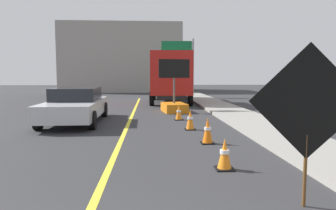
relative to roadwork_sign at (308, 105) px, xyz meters
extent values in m
cube|color=gray|center=(1.80, 3.36, -1.40)|extent=(2.03, 48.00, 0.14)
cube|color=yellow|center=(-3.04, 3.36, -1.47)|extent=(0.14, 36.00, 0.01)
cylinder|color=#593819|center=(0.00, 0.00, -0.95)|extent=(0.05, 0.05, 1.05)
cube|color=orange|center=(0.00, 0.00, 0.05)|extent=(1.54, 0.25, 1.56)
cube|color=black|center=(0.00, -0.01, 0.05)|extent=(1.62, 0.25, 1.63)
cube|color=black|center=(0.00, 0.02, 0.05)|extent=(0.28, 0.05, 0.52)
cube|color=orange|center=(-0.95, 11.70, -1.25)|extent=(1.33, 1.93, 0.45)
cylinder|color=#4C4C4C|center=(-0.95, 11.70, -0.37)|extent=(0.10, 0.10, 1.30)
cube|color=black|center=(-0.95, 11.70, 0.75)|extent=(1.60, 0.29, 0.95)
sphere|color=yellow|center=(-0.41, 11.82, 0.75)|extent=(0.09, 0.09, 0.09)
sphere|color=yellow|center=(-0.71, 11.78, 0.75)|extent=(0.09, 0.09, 0.09)
sphere|color=yellow|center=(-1.01, 11.74, 0.75)|extent=(0.09, 0.09, 0.09)
sphere|color=yellow|center=(-1.30, 11.70, 0.75)|extent=(0.09, 0.09, 0.09)
sphere|color=yellow|center=(-1.47, 11.68, 0.93)|extent=(0.09, 0.09, 0.09)
sphere|color=yellow|center=(-1.47, 11.68, 0.57)|extent=(0.09, 0.09, 0.09)
cube|color=black|center=(-0.78, 17.29, -0.90)|extent=(2.06, 7.38, 0.25)
cube|color=silver|center=(-0.67, 19.92, 0.18)|extent=(2.58, 2.15, 1.90)
cube|color=red|center=(-0.83, 16.17, 0.54)|extent=(2.71, 5.07, 2.61)
cylinder|color=black|center=(-1.87, 19.82, -1.02)|extent=(0.32, 0.91, 0.90)
cylinder|color=black|center=(0.52, 19.72, -1.02)|extent=(0.32, 0.91, 0.90)
cylinder|color=black|center=(-2.07, 15.15, -1.02)|extent=(0.32, 0.91, 0.90)
cylinder|color=black|center=(0.33, 15.05, -1.02)|extent=(0.32, 0.91, 0.90)
cube|color=silver|center=(-5.15, 8.31, -0.89)|extent=(2.02, 5.04, 0.60)
cube|color=black|center=(-5.16, 8.56, -0.34)|extent=(1.74, 2.28, 0.50)
cylinder|color=black|center=(-4.20, 6.68, -1.14)|extent=(0.23, 0.66, 0.66)
cylinder|color=black|center=(-6.04, 6.64, -1.14)|extent=(0.23, 0.66, 0.66)
cylinder|color=black|center=(-4.26, 9.98, -1.14)|extent=(0.23, 0.66, 0.66)
cylinder|color=black|center=(-6.11, 9.95, -1.14)|extent=(0.23, 0.66, 0.66)
cylinder|color=gray|center=(1.51, 22.54, 1.03)|extent=(0.18, 0.18, 5.00)
cube|color=#0F6033|center=(0.12, 22.63, 2.68)|extent=(2.60, 0.23, 1.30)
cube|color=white|center=(0.12, 22.67, 2.68)|extent=(1.82, 0.13, 0.18)
cube|color=gray|center=(-5.34, 34.27, 2.35)|extent=(13.45, 9.37, 7.65)
cube|color=black|center=(-0.71, 1.82, -1.46)|extent=(0.36, 0.36, 0.03)
cone|color=orange|center=(-0.71, 1.82, -1.14)|extent=(0.28, 0.28, 0.60)
cylinder|color=white|center=(-0.71, 1.82, -1.11)|extent=(0.19, 0.19, 0.08)
cube|color=black|center=(-0.61, 4.20, -1.46)|extent=(0.36, 0.36, 0.03)
cone|color=orange|center=(-0.61, 4.20, -1.09)|extent=(0.28, 0.28, 0.70)
cylinder|color=white|center=(-0.61, 4.20, -1.05)|extent=(0.19, 0.19, 0.08)
cube|color=black|center=(-0.81, 6.41, -1.46)|extent=(0.36, 0.36, 0.03)
cone|color=orange|center=(-0.81, 6.41, -1.10)|extent=(0.28, 0.28, 0.69)
cylinder|color=white|center=(-0.81, 6.41, -1.06)|extent=(0.19, 0.19, 0.08)
cube|color=black|center=(-0.98, 8.79, -1.46)|extent=(0.36, 0.36, 0.03)
cone|color=orange|center=(-0.98, 8.79, -1.13)|extent=(0.28, 0.28, 0.62)
cylinder|color=white|center=(-0.98, 8.79, -1.10)|extent=(0.19, 0.19, 0.08)
camera|label=1|loc=(-2.20, -4.19, 0.41)|focal=33.27mm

